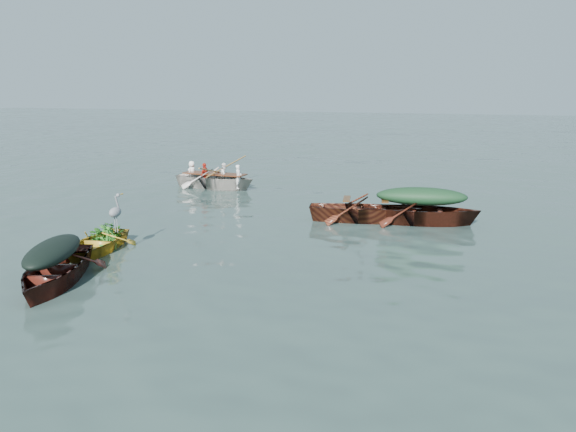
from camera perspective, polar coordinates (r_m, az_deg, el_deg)
name	(u,v)px	position (r m, az deg, el deg)	size (l,w,h in m)	color
ground	(223,262)	(12.92, -6.60, -4.67)	(140.00, 140.00, 0.00)	#324641
yellow_dinghy	(96,253)	(14.31, -18.91, -3.54)	(1.32, 3.04, 0.81)	gold
dark_covered_boat	(56,284)	(12.41, -22.51, -6.38)	(1.49, 4.02, 1.03)	#461810
green_tarp_boat	(420,224)	(16.77, 13.27, -0.76)	(1.46, 4.69, 1.11)	#4D1B11
open_wooden_boat	(365,221)	(16.75, 7.83, -0.54)	(1.42, 4.58, 1.08)	brown
rowed_boat	(215,188)	(22.05, -7.41, 2.79)	(1.36, 4.55, 1.10)	beige
dark_tarp_cover	(53,250)	(12.21, -22.80, -3.22)	(0.82, 2.21, 0.40)	black
green_tarp_cover	(422,196)	(16.60, 13.42, 1.98)	(0.80, 2.58, 0.52)	#15341F
thwart_benches	(366,203)	(16.63, 7.89, 1.33)	(0.85, 2.29, 0.04)	#43260F
heron	(116,218)	(13.87, -17.11, -0.22)	(0.28, 0.40, 0.92)	gray
dinghy_weeds	(106,219)	(14.58, -17.96, -0.29)	(0.70, 0.90, 0.60)	#2B6A1B
rowers	(214,165)	(21.90, -7.48, 5.18)	(1.23, 3.18, 0.76)	white
oars	(215,174)	(21.95, -7.45, 4.28)	(2.60, 0.60, 0.06)	olive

